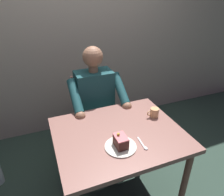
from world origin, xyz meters
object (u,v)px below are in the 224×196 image
(dining_table, at_px, (119,142))
(coffee_cup, at_px, (154,112))
(chair, at_px, (93,112))
(cake_slice, at_px, (121,141))
(dessert_spoon, at_px, (143,145))
(seated_person, at_px, (97,108))

(dining_table, distance_m, coffee_cup, 0.40)
(dining_table, xyz_separation_m, chair, (0.00, -0.72, -0.15))
(dining_table, bearing_deg, coffee_cup, -166.10)
(cake_slice, bearing_deg, dining_table, -108.89)
(chair, height_order, dessert_spoon, chair)
(seated_person, distance_m, cake_slice, 0.72)
(seated_person, bearing_deg, cake_slice, 85.61)
(cake_slice, bearing_deg, seated_person, -94.39)
(chair, xyz_separation_m, coffee_cup, (-0.36, 0.63, 0.28))
(dessert_spoon, bearing_deg, chair, -83.75)
(coffee_cup, bearing_deg, dining_table, 13.90)
(chair, xyz_separation_m, seated_person, (-0.00, 0.17, 0.15))
(cake_slice, bearing_deg, coffee_cup, -149.40)
(dining_table, xyz_separation_m, coffee_cup, (-0.36, -0.09, 0.14))
(dining_table, height_order, cake_slice, cake_slice)
(dining_table, bearing_deg, seated_person, -90.00)
(dining_table, height_order, dessert_spoon, dessert_spoon)
(seated_person, height_order, coffee_cup, seated_person)
(seated_person, distance_m, dessert_spoon, 0.76)
(chair, relative_size, dessert_spoon, 6.42)
(seated_person, relative_size, coffee_cup, 11.69)
(cake_slice, bearing_deg, chair, -93.52)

